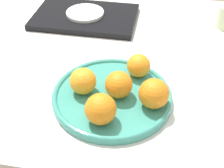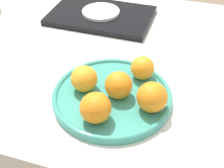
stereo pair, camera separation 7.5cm
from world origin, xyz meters
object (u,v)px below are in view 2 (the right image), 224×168
orange_3 (84,79)px  orange_1 (96,108)px  fruit_platter (112,96)px  orange_0 (119,85)px  orange_2 (152,97)px  serving_tray (101,16)px  side_plate (101,12)px  orange_4 (143,68)px

orange_3 → orange_1: bearing=-55.0°
fruit_platter → orange_3: bearing=-179.7°
orange_0 → orange_1: orange_1 is taller
orange_3 → orange_2: bearing=-6.0°
fruit_platter → orange_2: (0.10, -0.02, 0.04)m
serving_tray → side_plate: bearing=0.0°
orange_3 → serving_tray: 0.41m
orange_2 → fruit_platter: bearing=169.6°
side_plate → fruit_platter: bearing=-67.0°
fruit_platter → side_plate: side_plate is taller
orange_1 → orange_4: size_ratio=1.15×
side_plate → orange_4: bearing=-53.8°
orange_0 → orange_3: same height
orange_2 → side_plate: 0.50m
fruit_platter → orange_0: 0.04m
orange_0 → side_plate: 0.44m
orange_4 → serving_tray: 0.38m
orange_1 → orange_3: size_ratio=1.08×
orange_2 → orange_4: (-0.05, 0.11, -0.01)m
orange_0 → orange_2: size_ratio=0.93×
orange_4 → side_plate: orange_4 is taller
orange_3 → serving_tray: size_ratio=0.19×
orange_2 → orange_3: size_ratio=1.09×
orange_2 → serving_tray: size_ratio=0.20×
orange_1 → orange_2: bearing=32.8°
orange_1 → orange_3: bearing=125.0°
fruit_platter → orange_4: (0.05, 0.09, 0.04)m
orange_1 → serving_tray: 0.51m
fruit_platter → orange_0: (0.02, 0.00, 0.04)m
fruit_platter → orange_0: orange_0 is taller
orange_4 → orange_1: bearing=-109.4°
orange_1 → orange_2: (0.11, 0.07, 0.00)m
fruit_platter → serving_tray: fruit_platter is taller
orange_2 → orange_4: orange_2 is taller
orange_0 → serving_tray: bearing=115.1°
serving_tray → fruit_platter: bearing=-67.0°
orange_0 → orange_3: bearing=-178.8°
orange_1 → side_plate: size_ratio=0.54×
orange_1 → orange_2: size_ratio=0.99×
orange_4 → serving_tray: orange_4 is taller
fruit_platter → serving_tray: size_ratio=0.84×
orange_0 → serving_tray: (-0.18, 0.39, -0.04)m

